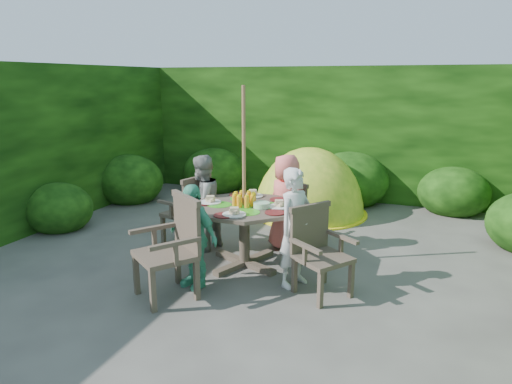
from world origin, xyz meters
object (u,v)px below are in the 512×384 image
(garden_chair_left, at_px, (189,209))
(child_front, at_px, (193,236))
(garden_chair_front, at_px, (173,246))
(child_right, at_px, (296,228))
(child_left, at_px, (202,203))
(garden_chair_back, at_px, (300,211))
(garden_chair_right, at_px, (318,249))
(child_back, at_px, (286,202))
(dome_tent, at_px, (308,213))
(patio_table, at_px, (245,215))
(parasol_pole, at_px, (244,179))

(garden_chair_left, bearing_deg, child_front, 45.94)
(garden_chair_front, height_order, child_right, child_right)
(child_left, bearing_deg, garden_chair_back, 134.27)
(garden_chair_right, bearing_deg, child_back, 68.00)
(garden_chair_back, bearing_deg, garden_chair_right, 138.71)
(dome_tent, bearing_deg, child_right, -67.35)
(garden_chair_front, xyz_separation_m, dome_tent, (0.57, 3.51, -0.56))
(patio_table, relative_size, garden_chair_back, 2.00)
(parasol_pole, xyz_separation_m, garden_chair_front, (-0.40, -1.01, -0.54))
(garden_chair_right, height_order, garden_chair_left, garden_chair_left)
(garden_chair_left, bearing_deg, garden_chair_back, 127.40)
(patio_table, bearing_deg, child_front, -112.82)
(child_back, relative_size, dome_tent, 0.57)
(patio_table, relative_size, dome_tent, 0.76)
(garden_chair_back, relative_size, child_left, 0.67)
(garden_chair_left, relative_size, child_right, 0.71)
(garden_chair_back, height_order, dome_tent, dome_tent)
(garden_chair_left, bearing_deg, garden_chair_right, 82.63)
(parasol_pole, distance_m, garden_chair_front, 1.22)
(child_right, relative_size, child_back, 1.03)
(child_front, xyz_separation_m, dome_tent, (0.48, 3.24, -0.59))
(garden_chair_back, height_order, child_back, child_back)
(patio_table, xyz_separation_m, parasol_pole, (-0.00, 0.00, 0.44))
(garden_chair_front, relative_size, child_left, 0.80)
(parasol_pole, relative_size, garden_chair_back, 2.51)
(garden_chair_left, bearing_deg, child_right, 82.09)
(garden_chair_right, relative_size, garden_chair_front, 0.89)
(child_right, distance_m, child_front, 1.13)
(garden_chair_back, height_order, child_front, child_front)
(dome_tent, bearing_deg, garden_chair_right, -62.43)
(child_left, bearing_deg, dome_tent, 170.07)
(parasol_pole, height_order, child_back, parasol_pole)
(child_left, bearing_deg, parasol_pole, 80.09)
(child_back, bearing_deg, dome_tent, -53.54)
(child_right, height_order, dome_tent, child_right)
(child_left, bearing_deg, child_front, 35.09)
(garden_chair_right, bearing_deg, child_right, 106.98)
(garden_chair_left, xyz_separation_m, child_back, (1.31, 0.31, 0.15))
(child_right, height_order, child_back, child_right)
(garden_chair_back, distance_m, child_front, 1.91)
(patio_table, distance_m, dome_tent, 2.59)
(garden_chair_left, distance_m, child_left, 0.33)
(patio_table, xyz_separation_m, dome_tent, (0.16, 2.50, -0.66))
(child_left, relative_size, child_front, 1.11)
(patio_table, bearing_deg, garden_chair_left, 156.98)
(child_left, bearing_deg, garden_chair_front, 27.07)
(garden_chair_back, relative_size, garden_chair_front, 0.84)
(garden_chair_front, relative_size, dome_tent, 0.45)
(child_right, distance_m, dome_tent, 2.94)
(patio_table, distance_m, garden_chair_right, 1.11)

